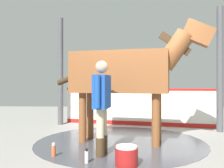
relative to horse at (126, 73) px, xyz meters
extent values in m
cube|color=gray|center=(-0.13, 0.17, -1.46)|extent=(16.00, 16.00, 0.02)
cylinder|color=#42444C|center=(0.12, -0.03, -1.45)|extent=(3.54, 3.54, 0.00)
cube|color=white|center=(-0.34, -2.11, -0.94)|extent=(4.28, 0.99, 1.03)
cube|color=red|center=(-0.34, -2.11, -0.40)|extent=(4.29, 1.01, 0.06)
cube|color=red|center=(-0.34, -2.11, -1.39)|extent=(4.29, 0.99, 0.12)
cylinder|color=#4C4C51|center=(-2.41, -1.21, 0.14)|extent=(0.16, 0.16, 3.18)
cylinder|color=#4C4C51|center=(1.92, -2.15, 0.14)|extent=(0.16, 0.16, 3.18)
cube|color=brown|center=(0.12, -0.03, 0.00)|extent=(2.12, 1.25, 0.85)
cylinder|color=brown|center=(-0.67, -0.09, -0.94)|extent=(0.16, 0.16, 1.03)
cylinder|color=brown|center=(-0.57, 0.36, -0.94)|extent=(0.16, 0.16, 1.03)
cylinder|color=brown|center=(0.81, -0.41, -0.94)|extent=(0.16, 0.16, 1.03)
cylinder|color=brown|center=(0.90, 0.04, -0.94)|extent=(0.16, 0.16, 1.03)
cylinder|color=brown|center=(-0.97, 0.21, 0.44)|extent=(0.81, 0.53, 0.84)
cube|color=#382819|center=(-0.97, 0.21, 0.57)|extent=(0.64, 0.20, 0.51)
cube|color=brown|center=(-1.40, 0.30, 0.75)|extent=(0.70, 0.41, 0.56)
cylinder|color=#382819|center=(1.19, -0.26, -0.10)|extent=(0.71, 0.27, 0.35)
cylinder|color=#47331E|center=(0.44, 1.06, -1.29)|extent=(0.15, 0.15, 0.32)
cylinder|color=#C6B793|center=(0.44, 1.06, -0.89)|extent=(0.13, 0.13, 0.48)
cylinder|color=#47331E|center=(0.41, 0.85, -1.29)|extent=(0.15, 0.15, 0.32)
cylinder|color=#C6B793|center=(0.41, 0.85, -0.89)|extent=(0.13, 0.13, 0.48)
cube|color=#19479E|center=(0.43, 0.96, -0.37)|extent=(0.30, 0.50, 0.57)
cylinder|color=#19479E|center=(0.47, 1.24, -0.35)|extent=(0.09, 0.09, 0.54)
cylinder|color=#19479E|center=(0.38, 0.68, -0.35)|extent=(0.09, 0.09, 0.54)
sphere|color=tan|center=(0.43, 0.96, 0.05)|extent=(0.22, 0.22, 0.22)
cylinder|color=maroon|center=(0.01, 1.50, -1.32)|extent=(0.34, 0.34, 0.27)
cylinder|color=white|center=(0.01, 1.50, -1.17)|extent=(0.31, 0.31, 0.03)
cylinder|color=white|center=(0.62, 1.39, -1.36)|extent=(0.06, 0.06, 0.18)
cylinder|color=black|center=(0.62, 1.39, -1.25)|extent=(0.04, 0.04, 0.04)
cylinder|color=#CC5933|center=(1.23, 1.07, -1.36)|extent=(0.07, 0.07, 0.19)
cylinder|color=white|center=(1.23, 1.07, -1.25)|extent=(0.05, 0.05, 0.04)
camera|label=1|loc=(0.08, 5.17, -0.23)|focal=39.69mm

